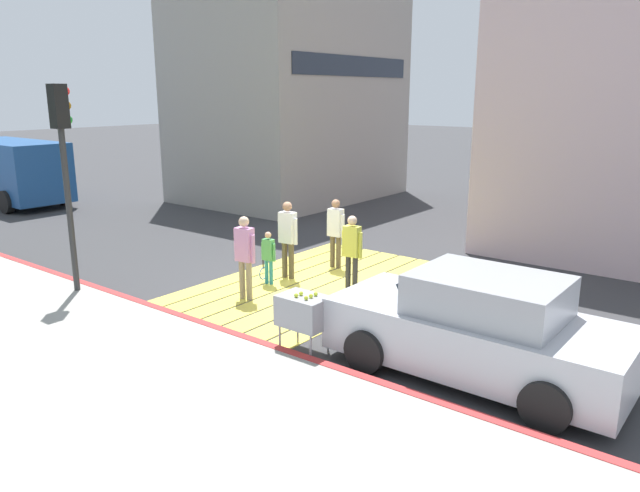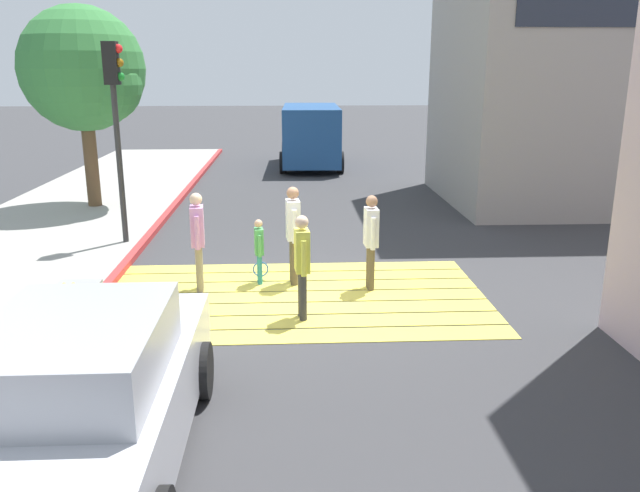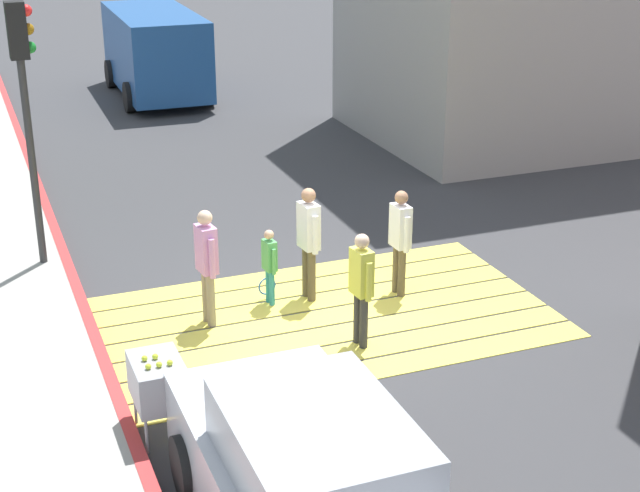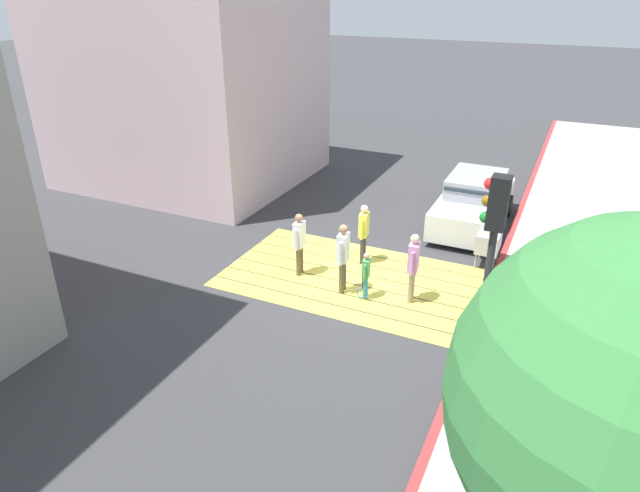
{
  "view_description": "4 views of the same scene",
  "coord_description": "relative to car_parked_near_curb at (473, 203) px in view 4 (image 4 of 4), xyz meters",
  "views": [
    {
      "loc": [
        -9.94,
        -7.96,
        4.08
      ],
      "look_at": [
        0.53,
        0.22,
        0.72
      ],
      "focal_mm": 34.15,
      "sensor_mm": 36.0,
      "label": 1
    },
    {
      "loc": [
        -0.07,
        -10.08,
        3.69
      ],
      "look_at": [
        0.41,
        -0.29,
        0.97
      ],
      "focal_mm": 35.7,
      "sensor_mm": 36.0,
      "label": 2
    },
    {
      "loc": [
        -4.62,
        -11.56,
        6.1
      ],
      "look_at": [
        0.08,
        0.48,
        0.93
      ],
      "focal_mm": 53.68,
      "sensor_mm": 36.0,
      "label": 3
    },
    {
      "loc": [
        -4.49,
        11.53,
        6.86
      ],
      "look_at": [
        0.45,
        1.0,
        1.25
      ],
      "focal_mm": 31.37,
      "sensor_mm": 36.0,
      "label": 4
    }
  ],
  "objects": [
    {
      "name": "tennis_ball_cart",
      "position": [
        -0.9,
        2.54,
        -0.04
      ],
      "size": [
        0.56,
        0.8,
        1.02
      ],
      "color": "#99999E",
      "rests_on": "ground"
    },
    {
      "name": "ground_plane",
      "position": [
        2.0,
        4.68,
        -0.73
      ],
      "size": [
        120.0,
        120.0,
        0.0
      ],
      "primitive_type": "plane",
      "color": "#38383A"
    },
    {
      "name": "pedestrian_child_with_racket",
      "position": [
        1.39,
        5.43,
        -0.08
      ],
      "size": [
        0.28,
        0.38,
        1.18
      ],
      "color": "teal",
      "rests_on": "ground"
    },
    {
      "name": "pedestrian_teen_behind",
      "position": [
        1.99,
        5.38,
        0.29
      ],
      "size": [
        0.26,
        0.51,
        1.75
      ],
      "color": "brown",
      "rests_on": "ground"
    },
    {
      "name": "crosswalk_stripes",
      "position": [
        2.0,
        4.68,
        -0.73
      ],
      "size": [
        6.4,
        3.8,
        0.01
      ],
      "color": "#EAD64C",
      "rests_on": "ground"
    },
    {
      "name": "pedestrian_adult_trailing",
      "position": [
        0.37,
        5.11,
        0.26
      ],
      "size": [
        0.26,
        0.5,
        1.71
      ],
      "color": "gray",
      "rests_on": "ground"
    },
    {
      "name": "sidewalk_west",
      "position": [
        -3.6,
        4.68,
        -0.67
      ],
      "size": [
        4.8,
        40.0,
        0.12
      ],
      "primitive_type": "cube",
      "color": "#9E9B93",
      "rests_on": "ground"
    },
    {
      "name": "pedestrian_adult_side",
      "position": [
        3.32,
        5.04,
        0.23
      ],
      "size": [
        0.23,
        0.49,
        1.66
      ],
      "color": "brown",
      "rests_on": "ground"
    },
    {
      "name": "curb_painted",
      "position": [
        -1.25,
        4.68,
        -0.67
      ],
      "size": [
        0.16,
        40.0,
        0.13
      ],
      "primitive_type": "cube",
      "color": "#BC3333",
      "rests_on": "ground"
    },
    {
      "name": "car_parked_near_curb",
      "position": [
        0.0,
        0.0,
        0.0
      ],
      "size": [
        1.99,
        4.3,
        1.57
      ],
      "color": "silver",
      "rests_on": "ground"
    },
    {
      "name": "building_far_south",
      "position": [
        10.5,
        -0.32,
        3.26
      ],
      "size": [
        8.0,
        7.03,
        8.0
      ],
      "color": "beige",
      "rests_on": "ground"
    },
    {
      "name": "pedestrian_adult_lead",
      "position": [
        2.11,
        3.72,
        0.21
      ],
      "size": [
        0.24,
        0.48,
        1.62
      ],
      "color": "#333338",
      "rests_on": "ground"
    },
    {
      "name": "street_tree",
      "position": [
        -3.26,
        11.87,
        2.9
      ],
      "size": [
        3.2,
        3.2,
        5.32
      ],
      "color": "brown",
      "rests_on": "ground"
    },
    {
      "name": "traffic_light_corner",
      "position": [
        -1.58,
        8.03,
        2.3
      ],
      "size": [
        0.39,
        0.28,
        4.24
      ],
      "color": "#2D2D2D",
      "rests_on": "ground"
    }
  ]
}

